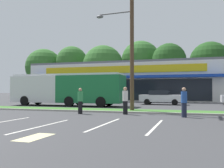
{
  "coord_description": "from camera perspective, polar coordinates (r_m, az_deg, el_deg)",
  "views": [
    {
      "loc": [
        8.3,
        -4.5,
        1.59
      ],
      "look_at": [
        1.19,
        18.1,
        2.17
      ],
      "focal_mm": 40.95,
      "sensor_mm": 36.0,
      "label": 1
    }
  ],
  "objects": [
    {
      "name": "grass_median",
      "position": [
        20.34,
        -6.7,
        -5.71
      ],
      "size": [
        56.0,
        2.2,
        0.12
      ],
      "primitive_type": "cube",
      "color": "#386B28",
      "rests_on": "ground_plane"
    },
    {
      "name": "curb_lip",
      "position": [
        19.23,
        -8.2,
        -5.95
      ],
      "size": [
        56.0,
        0.24,
        0.12
      ],
      "primitive_type": "cube",
      "color": "#99968C",
      "rests_on": "ground_plane"
    },
    {
      "name": "parking_stripe_2",
      "position": [
        11.88,
        -15.24,
        -9.02
      ],
      "size": [
        0.12,
        4.8,
        0.01
      ],
      "primitive_type": "cube",
      "color": "silver",
      "rests_on": "ground_plane"
    },
    {
      "name": "parking_stripe_3",
      "position": [
        12.02,
        -1.63,
        -8.97
      ],
      "size": [
        0.12,
        4.8,
        0.01
      ],
      "primitive_type": "cube",
      "color": "silver",
      "rests_on": "ground_plane"
    },
    {
      "name": "parking_stripe_4",
      "position": [
        11.49,
        9.72,
        -9.3
      ],
      "size": [
        0.12,
        4.8,
        0.01
      ],
      "primitive_type": "cube",
      "color": "silver",
      "rests_on": "ground_plane"
    },
    {
      "name": "lot_arrow",
      "position": [
        9.17,
        -16.86,
        -11.29
      ],
      "size": [
        0.7,
        1.6,
        0.01
      ],
      "primitive_type": "cube",
      "color": "beige",
      "rests_on": "ground_plane"
    },
    {
      "name": "storefront_building",
      "position": [
        41.49,
        3.75,
        0.42
      ],
      "size": [
        29.16,
        12.9,
        5.81
      ],
      "color": "silver",
      "rests_on": "ground_plane"
    },
    {
      "name": "tree_far_left",
      "position": [
        60.9,
        -14.98,
        3.68
      ],
      "size": [
        8.33,
        8.33,
        11.11
      ],
      "color": "#473323",
      "rests_on": "ground_plane"
    },
    {
      "name": "tree_left",
      "position": [
        57.37,
        -8.97,
        4.92
      ],
      "size": [
        6.85,
        6.85,
        11.34
      ],
      "color": "#473323",
      "rests_on": "ground_plane"
    },
    {
      "name": "tree_mid_left",
      "position": [
        51.01,
        -2.01,
        4.14
      ],
      "size": [
        8.06,
        8.06,
        10.56
      ],
      "color": "#473323",
      "rests_on": "ground_plane"
    },
    {
      "name": "tree_mid",
      "position": [
        52.91,
        6.45,
        5.26
      ],
      "size": [
        8.0,
        8.0,
        11.73
      ],
      "color": "#473323",
      "rests_on": "ground_plane"
    },
    {
      "name": "tree_mid_right",
      "position": [
        47.13,
        12.62,
        5.2
      ],
      "size": [
        6.08,
        6.08,
        10.04
      ],
      "color": "#473323",
      "rests_on": "ground_plane"
    },
    {
      "name": "tree_right",
      "position": [
        50.26,
        21.05,
        4.65
      ],
      "size": [
        7.38,
        7.38,
        10.51
      ],
      "color": "#473323",
      "rests_on": "ground_plane"
    },
    {
      "name": "utility_pole",
      "position": [
        19.38,
        4.07,
        10.37
      ],
      "size": [
        3.03,
        2.4,
        10.39
      ],
      "color": "#4C3826",
      "rests_on": "ground_plane"
    },
    {
      "name": "city_bus",
      "position": [
        26.63,
        -10.07,
        -1.01
      ],
      "size": [
        12.04,
        2.72,
        3.25
      ],
      "rotation": [
        0.0,
        0.0,
        3.14
      ],
      "color": "#196638",
      "rests_on": "ground_plane"
    },
    {
      "name": "car_1",
      "position": [
        28.75,
        10.9,
        -2.94
      ],
      "size": [
        4.75,
        1.88,
        1.58
      ],
      "color": "silver",
      "rests_on": "ground_plane"
    },
    {
      "name": "pedestrian_near_bench",
      "position": [
        17.38,
        -7.1,
        -3.75
      ],
      "size": [
        0.35,
        0.35,
        1.74
      ],
      "rotation": [
        0.0,
        0.0,
        3.65
      ],
      "color": "black",
      "rests_on": "ground_plane"
    },
    {
      "name": "pedestrian_by_pole",
      "position": [
        15.63,
        15.79,
        -3.94
      ],
      "size": [
        0.35,
        0.35,
        1.76
      ],
      "rotation": [
        0.0,
        0.0,
        4.29
      ],
      "color": "#1E2338",
      "rests_on": "ground_plane"
    },
    {
      "name": "pedestrian_mid",
      "position": [
        16.88,
        2.98,
        -3.71
      ],
      "size": [
        0.36,
        0.36,
        1.81
      ],
      "rotation": [
        0.0,
        0.0,
        5.9
      ],
      "color": "black",
      "rests_on": "ground_plane"
    }
  ]
}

